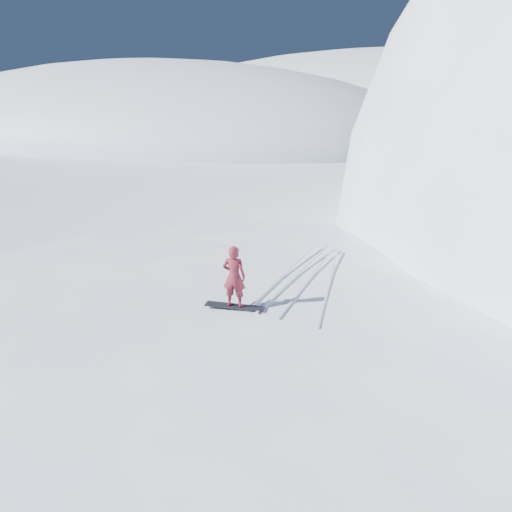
{
  "coord_description": "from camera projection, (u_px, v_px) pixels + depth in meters",
  "views": [
    {
      "loc": [
        4.24,
        -7.16,
        7.6
      ],
      "look_at": [
        -2.16,
        2.43,
        3.5
      ],
      "focal_mm": 32.0,
      "sensor_mm": 36.0,
      "label": 1
    }
  ],
  "objects": [
    {
      "name": "far_ridge_a",
      "position": [
        138.0,
        133.0,
        94.01
      ],
      "size": [
        120.0,
        70.0,
        28.0
      ],
      "primitive_type": "ellipsoid",
      "color": "white",
      "rests_on": "ground"
    },
    {
      "name": "vapor_plume",
      "position": [
        73.0,
        146.0,
        71.47
      ],
      "size": [
        9.97,
        7.97,
        6.98
      ],
      "primitive_type": "ellipsoid",
      "color": "white",
      "rests_on": "ground"
    },
    {
      "name": "ground",
      "position": [
        276.0,
        448.0,
        10.37
      ],
      "size": [
        400.0,
        400.0,
        0.0
      ],
      "primitive_type": "plane",
      "color": "white",
      "rests_on": "ground"
    },
    {
      "name": "far_ridge_c",
      "position": [
        365.0,
        126.0,
        117.51
      ],
      "size": [
        140.0,
        90.0,
        36.0
      ],
      "primitive_type": "ellipsoid",
      "color": "white",
      "rests_on": "ground"
    },
    {
      "name": "board_tracks",
      "position": [
        307.0,
        275.0,
        13.86
      ],
      "size": [
        2.95,
        5.95,
        0.04
      ],
      "color": "silver",
      "rests_on": "ground"
    },
    {
      "name": "snowboarder",
      "position": [
        234.0,
        277.0,
        11.54
      ],
      "size": [
        0.69,
        0.57,
        1.63
      ],
      "primitive_type": "imported",
      "rotation": [
        0.0,
        0.0,
        3.5
      ],
      "color": "maroon",
      "rests_on": "snowboard"
    },
    {
      "name": "near_ridge",
      "position": [
        366.0,
        395.0,
        12.2
      ],
      "size": [
        36.0,
        28.0,
        4.8
      ],
      "primitive_type": "ellipsoid",
      "color": "white",
      "rests_on": "ground"
    },
    {
      "name": "wind_bumps",
      "position": [
        299.0,
        392.0,
        12.32
      ],
      "size": [
        16.0,
        14.4,
        1.0
      ],
      "color": "white",
      "rests_on": "ground"
    },
    {
      "name": "snowboard",
      "position": [
        235.0,
        306.0,
        11.82
      ],
      "size": [
        1.58,
        0.82,
        0.03
      ],
      "primitive_type": "cube",
      "rotation": [
        0.0,
        0.0,
        0.35
      ],
      "color": "black",
      "rests_on": "near_ridge"
    }
  ]
}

